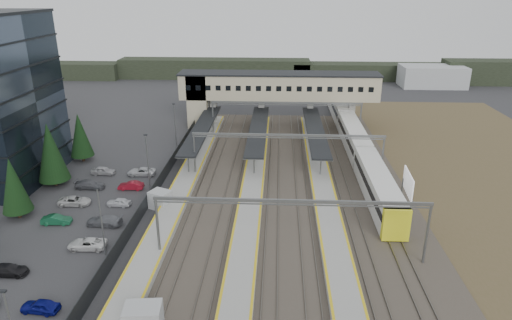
# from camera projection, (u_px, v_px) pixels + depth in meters

# --- Properties ---
(ground) EXTENTS (220.00, 220.00, 0.00)m
(ground) POSITION_uv_depth(u_px,v_px,m) (192.00, 221.00, 56.76)
(ground) COLOR #2B2B2D
(ground) RESTS_ON ground
(car_park) EXTENTS (10.42, 44.25, 1.28)m
(car_park) POSITION_uv_depth(u_px,v_px,m) (71.00, 230.00, 53.51)
(car_park) COLOR #ABAAAE
(car_park) RESTS_ON ground
(lampposts) EXTENTS (0.50, 53.25, 8.07)m
(lampposts) POSITION_uv_depth(u_px,v_px,m) (128.00, 184.00, 56.77)
(lampposts) COLOR slate
(lampposts) RESTS_ON ground
(fence) EXTENTS (0.08, 90.00, 2.00)m
(fence) POSITION_uv_depth(u_px,v_px,m) (151.00, 196.00, 61.38)
(fence) COLOR #26282B
(fence) RESTS_ON ground
(relay_cabin_near) EXTENTS (3.31, 2.58, 2.57)m
(relay_cabin_near) POSITION_uv_depth(u_px,v_px,m) (143.00, 319.00, 38.15)
(relay_cabin_near) COLOR #A5A8AA
(relay_cabin_near) RESTS_ON ground
(relay_cabin_far) EXTENTS (3.22, 3.00, 2.35)m
(relay_cabin_far) POSITION_uv_depth(u_px,v_px,m) (160.00, 200.00, 59.92)
(relay_cabin_far) COLOR #A5A8AA
(relay_cabin_far) RESTS_ON ground
(rail_corridor) EXTENTS (34.00, 90.00, 0.92)m
(rail_corridor) POSITION_uv_depth(u_px,v_px,m) (268.00, 203.00, 60.89)
(rail_corridor) COLOR #37342A
(rail_corridor) RESTS_ON ground
(canopies) EXTENTS (23.10, 30.00, 3.28)m
(canopies) POSITION_uv_depth(u_px,v_px,m) (258.00, 129.00, 80.24)
(canopies) COLOR black
(canopies) RESTS_ON ground
(footbridge) EXTENTS (40.40, 6.40, 11.20)m
(footbridge) POSITION_uv_depth(u_px,v_px,m) (265.00, 89.00, 92.78)
(footbridge) COLOR #B9AC8C
(footbridge) RESTS_ON ground
(gantries) EXTENTS (28.40, 62.28, 7.17)m
(gantries) POSITION_uv_depth(u_px,v_px,m) (289.00, 170.00, 56.86)
(gantries) COLOR slate
(gantries) RESTS_ON ground
(train) EXTENTS (3.10, 64.75, 3.90)m
(train) POSITION_uv_depth(u_px,v_px,m) (354.00, 138.00, 81.07)
(train) COLOR silver
(train) RESTS_ON ground
(billboard) EXTENTS (0.51, 5.76, 4.86)m
(billboard) POSITION_uv_depth(u_px,v_px,m) (408.00, 184.00, 59.40)
(billboard) COLOR slate
(billboard) RESTS_ON ground
(treeline_far) EXTENTS (170.00, 19.00, 7.00)m
(treeline_far) POSITION_uv_depth(u_px,v_px,m) (322.00, 71.00, 140.72)
(treeline_far) COLOR black
(treeline_far) RESTS_ON ground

